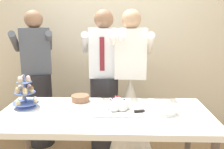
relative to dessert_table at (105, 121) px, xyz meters
name	(u,v)px	position (x,y,z in m)	size (l,w,h in m)	color
rear_wall	(111,27)	(0.00, 1.48, 0.75)	(5.20, 0.10, 2.90)	beige
dessert_table	(105,121)	(0.00, 0.00, 0.00)	(1.80, 0.80, 0.78)	white
cupcake_stand	(25,94)	(-0.72, 0.11, 0.20)	(0.23, 0.23, 0.31)	#4C66B2
main_cake_tray	(118,107)	(0.11, 0.04, 0.12)	(0.43, 0.31, 0.13)	silver
plate_stack	(166,109)	(0.51, 0.01, 0.11)	(0.19, 0.19, 0.07)	white
round_cake	(80,99)	(-0.25, 0.26, 0.11)	(0.24, 0.24, 0.07)	white
person_groom	(104,91)	(-0.05, 0.73, 0.05)	(0.51, 0.54, 1.66)	#232328
person_bride	(130,106)	(0.25, 0.68, -0.12)	(0.56, 0.56, 1.66)	white
person_guest	(38,87)	(-0.87, 0.88, 0.05)	(0.58, 0.60, 1.66)	#232328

